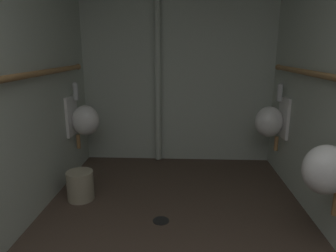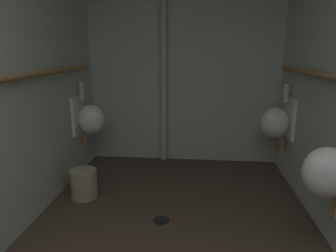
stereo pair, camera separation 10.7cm
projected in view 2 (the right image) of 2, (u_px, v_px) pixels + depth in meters
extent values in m
cube|color=#47382D|center=(170.00, 251.00, 2.24)|extent=(2.49, 3.81, 0.08)
cube|color=#B7C1B4|center=(184.00, 59.00, 3.72)|extent=(2.49, 0.06, 2.61)
ellipsoid|color=white|center=(91.00, 120.00, 3.42)|extent=(0.30, 0.26, 0.34)
cube|color=white|center=(78.00, 115.00, 3.42)|extent=(0.03, 0.30, 0.44)
cylinder|color=silver|center=(82.00, 92.00, 3.35)|extent=(0.06, 0.06, 0.16)
sphere|color=silver|center=(81.00, 85.00, 3.33)|extent=(0.06, 0.06, 0.06)
cylinder|color=#9E7042|center=(84.00, 140.00, 3.49)|extent=(0.04, 0.04, 0.16)
ellipsoid|color=white|center=(326.00, 172.00, 1.95)|extent=(0.30, 0.26, 0.34)
ellipsoid|color=white|center=(275.00, 123.00, 3.26)|extent=(0.30, 0.26, 0.34)
cube|color=white|center=(290.00, 119.00, 3.24)|extent=(0.03, 0.30, 0.44)
cylinder|color=silver|center=(286.00, 95.00, 3.18)|extent=(0.06, 0.06, 0.16)
sphere|color=silver|center=(287.00, 87.00, 3.16)|extent=(0.06, 0.06, 0.06)
cylinder|color=#9E7042|center=(282.00, 145.00, 3.31)|extent=(0.04, 0.04, 0.16)
cylinder|color=#9E7042|center=(6.00, 79.00, 2.05)|extent=(0.05, 2.97, 0.05)
sphere|color=#9E7042|center=(85.00, 67.00, 3.48)|extent=(0.06, 0.06, 0.06)
sphere|color=#9E7042|center=(285.00, 68.00, 3.30)|extent=(0.06, 0.06, 0.06)
cylinder|color=#B7C1B4|center=(164.00, 59.00, 3.64)|extent=(0.07, 0.07, 2.56)
cylinder|color=black|center=(161.00, 220.00, 2.57)|extent=(0.14, 0.14, 0.01)
cylinder|color=#9E937A|center=(84.00, 184.00, 2.95)|extent=(0.25, 0.25, 0.28)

